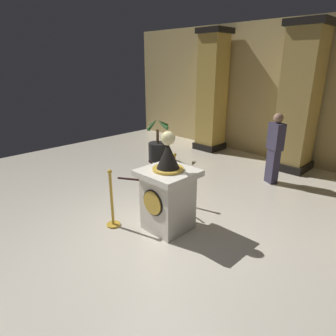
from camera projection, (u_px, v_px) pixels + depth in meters
The scene contains 10 objects.
ground_plane at pixel (157, 242), 4.73m from camera, with size 12.96×12.96×0.00m, color beige.
back_wall at pixel (309, 95), 7.75m from camera, with size 12.96×0.16×3.80m, color tan.
pedestal_clock at pixel (168, 193), 4.90m from camera, with size 0.85×0.85×1.71m.
stanchion_near at pixel (174, 186), 5.92m from camera, with size 0.24×0.24×1.06m.
stanchion_far at pixel (112, 207), 5.08m from camera, with size 0.24×0.24×1.05m.
velvet_rope at pixel (145, 174), 5.36m from camera, with size 0.78×0.80×0.22m.
column_left at pixel (212, 93), 9.21m from camera, with size 0.84×0.84×3.65m.
column_centre_rear at pixel (299, 100), 7.40m from camera, with size 0.95×0.95×3.65m.
potted_palm_left at pixel (158, 149), 8.55m from camera, with size 0.82×0.81×1.24m.
bystander_guest at pixel (275, 147), 6.77m from camera, with size 0.42×0.36×1.65m.
Camera 1 is at (2.99, -2.74, 2.71)m, focal length 31.58 mm.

